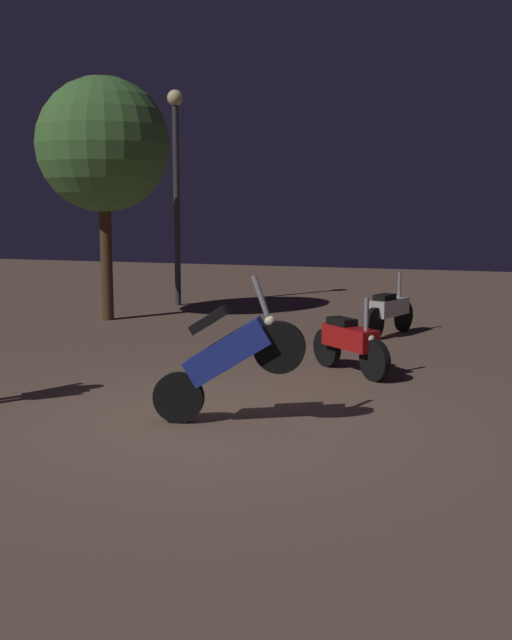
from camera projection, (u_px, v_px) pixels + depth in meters
ground_plane at (206, 421)px, 8.65m from camera, size 40.00×40.00×0.00m
motorcycle_blue_foreground at (228, 357)px, 8.42m from camera, size 1.65×0.46×1.63m
motorcycle_white_parked_left at (389, 311)px, 14.08m from camera, size 0.67×1.59×1.11m
motorcycle_red_parked_right at (350, 343)px, 10.98m from camera, size 1.29×1.19×1.11m
streetlamp_near at (176, 170)px, 17.77m from camera, size 0.36×0.36×4.84m
tree_left_bg at (103, 145)px, 15.47m from camera, size 2.64×2.64×4.80m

